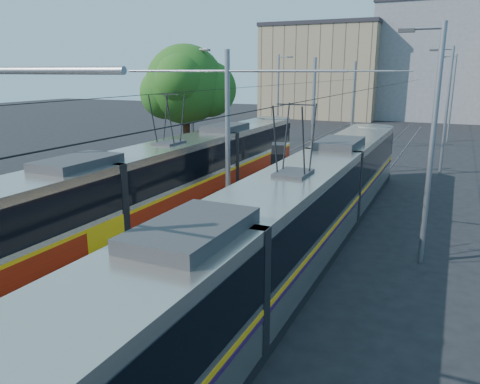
% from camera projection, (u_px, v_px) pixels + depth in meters
% --- Properties ---
extents(ground, '(160.00, 160.00, 0.00)m').
position_uv_depth(ground, '(96.00, 323.00, 12.42)').
color(ground, black).
rests_on(ground, ground).
extents(platform, '(4.00, 50.00, 0.30)m').
position_uv_depth(platform, '(296.00, 183.00, 27.32)').
color(platform, gray).
rests_on(platform, ground).
extents(tactile_strip_left, '(0.70, 50.00, 0.01)m').
position_uv_depth(tactile_strip_left, '(273.00, 178.00, 27.87)').
color(tactile_strip_left, gray).
rests_on(tactile_strip_left, platform).
extents(tactile_strip_right, '(0.70, 50.00, 0.01)m').
position_uv_depth(tactile_strip_right, '(321.00, 183.00, 26.69)').
color(tactile_strip_right, gray).
rests_on(tactile_strip_right, platform).
extents(rails, '(8.71, 70.00, 0.03)m').
position_uv_depth(rails, '(296.00, 185.00, 27.35)').
color(rails, gray).
rests_on(rails, ground).
extents(tram_left, '(2.43, 28.56, 5.50)m').
position_uv_depth(tram_left, '(170.00, 178.00, 21.58)').
color(tram_left, black).
rests_on(tram_left, ground).
extents(tram_right, '(2.43, 31.66, 5.50)m').
position_uv_depth(tram_right, '(292.00, 218.00, 15.25)').
color(tram_right, black).
rests_on(tram_right, ground).
extents(catenary, '(9.20, 70.00, 7.00)m').
position_uv_depth(catenary, '(281.00, 111.00, 23.72)').
color(catenary, gray).
rests_on(catenary, platform).
extents(street_lamps, '(15.18, 38.22, 8.00)m').
position_uv_depth(street_lamps, '(318.00, 108.00, 29.82)').
color(street_lamps, gray).
rests_on(street_lamps, ground).
extents(shelter, '(1.07, 1.35, 2.61)m').
position_uv_depth(shelter, '(278.00, 168.00, 24.10)').
color(shelter, black).
rests_on(shelter, platform).
extents(tree, '(5.66, 5.23, 8.22)m').
position_uv_depth(tree, '(191.00, 86.00, 30.49)').
color(tree, '#382314').
rests_on(tree, ground).
extents(building_left, '(16.32, 12.24, 12.96)m').
position_uv_depth(building_left, '(325.00, 71.00, 67.58)').
color(building_left, gray).
rests_on(building_left, ground).
extents(building_centre, '(18.36, 14.28, 15.56)m').
position_uv_depth(building_centre, '(447.00, 61.00, 64.27)').
color(building_centre, gray).
rests_on(building_centre, ground).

